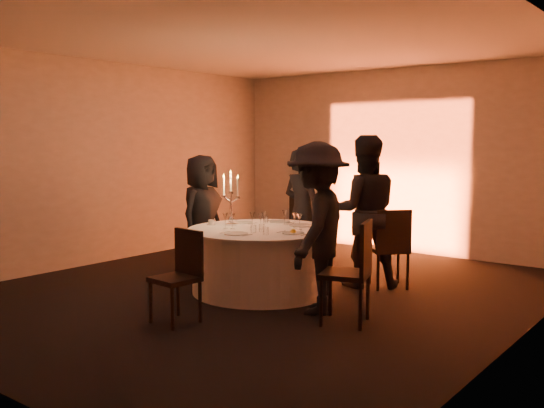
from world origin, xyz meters
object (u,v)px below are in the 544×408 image
Objects in this scene: guest_back_right at (364,211)px; coffee_cup at (211,223)px; banquet_table at (262,260)px; guest_left at (202,215)px; chair_back_right at (391,244)px; guest_right at (317,228)px; chair_back_left at (308,226)px; chair_right at (354,266)px; candelabra at (231,206)px; chair_front at (181,270)px; chair_left at (203,225)px; guest_back_left at (302,212)px.

guest_back_right reaches higher than coffee_cup.
banquet_table is 1.10× the size of guest_left.
guest_right is at bearing 39.88° from chair_back_right.
coffee_cup is (-1.73, 0.19, -0.11)m from guest_right.
chair_back_right is 0.52× the size of guest_back_right.
chair_back_left is 1.03× the size of chair_right.
guest_right is at bearing -18.19° from banquet_table.
candelabra is (0.79, -0.28, 0.20)m from guest_left.
chair_right reaches higher than chair_front.
chair_back_left reaches higher than banquet_table.
chair_back_left is at bearing -61.38° from guest_back_right.
chair_left reaches higher than banquet_table.
chair_back_right is 2.58m from guest_left.
chair_left is 1.53m from chair_back_left.
banquet_table is 16.36× the size of coffee_cup.
guest_left is at bearing 45.31° from guest_back_left.
guest_back_right is at bearing 169.92° from chair_back_left.
chair_left is at bearing 150.02° from candelabra.
chair_right is 1.66m from guest_back_right.
chair_right is 0.64× the size of guest_left.
guest_left is at bearing 61.97° from chair_back_left.
chair_front is at bearing 33.65° from guest_back_right.
guest_left is at bearing -25.78° from chair_back_right.
guest_left reaches higher than chair_front.
banquet_table is at bearing -1.63° from chair_back_right.
chair_front is at bearing -56.97° from guest_right.
chair_back_left is 0.59× the size of guest_right.
guest_back_right reaches higher than chair_front.
guest_back_right reaches higher than chair_back_left.
banquet_table is at bearing 113.53° from chair_back_left.
candelabra reaches higher than chair_back_left.
chair_right is at bearing 145.57° from chair_back_left.
banquet_table is 0.79m from candelabra.
banquet_table is 1.69× the size of chair_left.
guest_back_right is 1.91m from coffee_cup.
chair_right is at bearing -8.16° from coffee_cup.
guest_right reaches higher than chair_back_right.
chair_back_right is 9.02× the size of coffee_cup.
candelabra is at bearing -121.41° from guest_left.
guest_left is at bearing 160.26° from candelabra.
chair_right is 0.63m from guest_right.
chair_back_left is 0.46m from guest_back_left.
chair_right is 0.57× the size of guest_right.
guest_back_right is (0.71, 2.44, 0.42)m from chair_front.
guest_left reaches higher than chair_back_right.
guest_back_right is at bearing -176.77° from guest_back_left.
guest_left reaches higher than candelabra.
chair_right is 1.50× the size of candelabra.
guest_left is at bearing 144.21° from coffee_cup.
banquet_table is 2.60× the size of candelabra.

